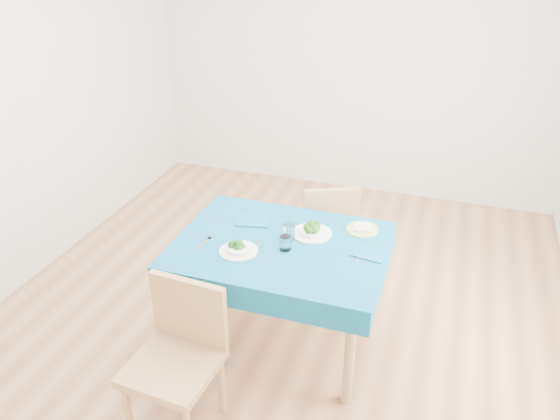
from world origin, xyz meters
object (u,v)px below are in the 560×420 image
(table, at_px, (281,294))
(bowl_far, at_px, (312,229))
(bowl_near, at_px, (238,247))
(side_plate, at_px, (362,229))
(chair_far, at_px, (326,221))
(chair_near, at_px, (170,349))

(table, height_order, bowl_far, bowl_far)
(bowl_near, height_order, side_plate, bowl_near)
(chair_far, height_order, bowl_far, chair_far)
(chair_far, bearing_deg, table, 59.42)
(table, xyz_separation_m, chair_far, (0.08, 0.81, 0.12))
(chair_far, bearing_deg, bowl_far, 70.92)
(bowl_near, height_order, bowl_far, bowl_far)
(table, distance_m, bowl_far, 0.47)
(table, distance_m, chair_far, 0.82)
(chair_far, distance_m, side_plate, 0.66)
(bowl_far, bearing_deg, bowl_near, -136.79)
(table, relative_size, chair_far, 1.28)
(table, bearing_deg, chair_near, -110.77)
(table, distance_m, side_plate, 0.66)
(table, xyz_separation_m, bowl_near, (-0.21, -0.17, 0.41))
(chair_far, xyz_separation_m, bowl_far, (0.06, -0.65, 0.30))
(chair_near, xyz_separation_m, side_plate, (0.76, 1.15, 0.21))
(chair_far, distance_m, bowl_near, 1.06)
(chair_near, xyz_separation_m, bowl_near, (0.11, 0.67, 0.24))
(table, bearing_deg, bowl_far, 48.33)
(bowl_far, bearing_deg, chair_far, 95.66)
(bowl_far, bearing_deg, chair_near, -114.86)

